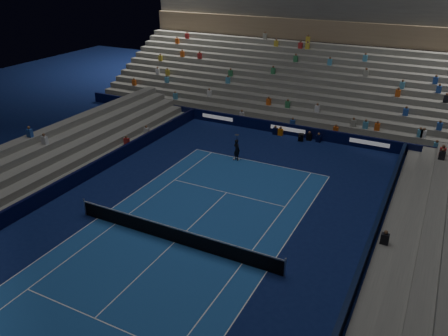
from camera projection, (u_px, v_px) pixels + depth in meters
ground at (175, 242)px, 24.41m from camera, size 90.00×90.00×0.00m
court_surface at (175, 242)px, 24.41m from camera, size 10.97×23.77×0.01m
sponsor_barrier_far at (288, 129)px, 39.08m from camera, size 44.00×0.25×1.00m
sponsor_barrier_east at (353, 289)px, 20.21m from camera, size 0.25×37.00×1.00m
sponsor_barrier_west at (45, 196)px, 28.17m from camera, size 0.25×37.00×1.00m
grandstand_main at (321, 74)px, 45.41m from camera, size 44.00×15.20×11.20m
grandstand_east at (438, 307)px, 18.61m from camera, size 5.00×37.00×2.50m
grandstand_west at (7, 179)px, 29.42m from camera, size 5.00×37.00×2.50m
tennis_net at (174, 235)px, 24.19m from camera, size 12.90×0.10×1.10m
tennis_player at (237, 150)px, 34.04m from camera, size 0.72×0.61×1.68m
broadcast_camera at (301, 137)px, 37.88m from camera, size 0.54×0.93×0.58m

